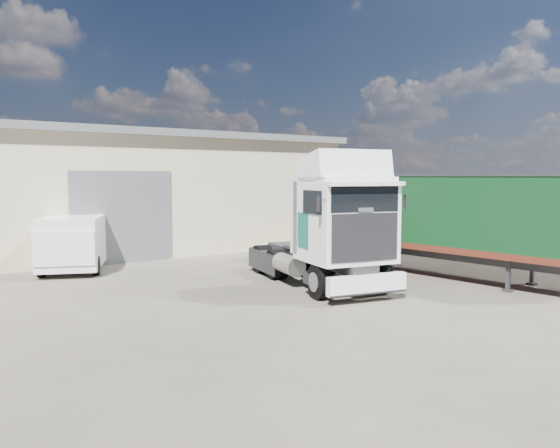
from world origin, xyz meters
TOP-DOWN VIEW (x-y plane):
  - ground at (0.00, 0.00)m, footprint 120.00×120.00m
  - brick_boundary_wall at (11.50, 6.00)m, footprint 0.35×26.00m
  - tractor_unit at (1.48, 1.58)m, footprint 3.54×6.45m
  - box_trailer at (5.90, 1.74)m, footprint 3.26×10.55m
  - panel_van at (-3.91, 9.61)m, footprint 3.67×5.17m

SIDE VIEW (x-z plane):
  - ground at x=0.00m, z-range 0.00..0.00m
  - panel_van at x=-3.91m, z-range 0.03..1.99m
  - brick_boundary_wall at x=11.50m, z-range 0.00..2.50m
  - tractor_unit at x=1.48m, z-range -0.33..3.80m
  - box_trailer at x=5.90m, z-range 0.38..3.83m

